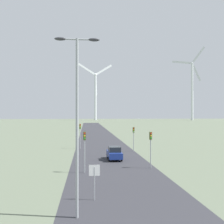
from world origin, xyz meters
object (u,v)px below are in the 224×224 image
Objects in this scene: traffic_light_post_mid_right at (134,134)px; car_approaching at (114,153)px; traffic_light_post_near_right at (151,142)px; wind_turbine_left at (95,92)px; streetlamp at (77,107)px; traffic_light_post_mid_left at (80,131)px; stop_sign_near at (94,175)px; wind_turbine_center at (192,86)px; traffic_light_post_near_left at (85,143)px.

traffic_light_post_mid_right reaches higher than car_approaching.
wind_turbine_left is at bearing 89.68° from traffic_light_post_near_right.
streetlamp is 2.60× the size of traffic_light_post_near_right.
car_approaching is (4.95, -11.90, -2.35)m from traffic_light_post_mid_left.
car_approaching is at bearing 77.38° from streetlamp.
traffic_light_post_mid_left is (-1.71, 28.39, 1.46)m from stop_sign_near.
traffic_light_post_mid_right is 218.99m from wind_turbine_center.
traffic_light_post_near_left is at bearing -87.27° from traffic_light_post_mid_left.
car_approaching is at bearing -91.30° from wind_turbine_left.
wind_turbine_left is at bearing 174.23° from wind_turbine_center.
traffic_light_post_mid_left is at bearing -117.81° from wind_turbine_center.
wind_turbine_left is at bearing 87.73° from streetlamp.
wind_turbine_left is (9.78, 201.02, 23.66)m from traffic_light_post_mid_left.
traffic_light_post_near_right is at bearing -113.83° from wind_turbine_center.
traffic_light_post_mid_right is 0.08× the size of wind_turbine_left.
streetlamp is 0.16× the size of wind_turbine_center.
traffic_light_post_near_left is 1.08× the size of traffic_light_post_mid_right.
traffic_light_post_mid_right is (8.41, 26.92, -3.77)m from streetlamp.
traffic_light_post_near_right is at bearing 59.67° from streetlamp.
streetlamp is 0.20× the size of wind_turbine_left.
traffic_light_post_mid_left reaches higher than traffic_light_post_near_right.
traffic_light_post_near_right reaches higher than car_approaching.
traffic_light_post_mid_left is 202.64m from wind_turbine_left.
traffic_light_post_near_left is 19.44m from traffic_light_post_mid_left.
streetlamp reaches higher than traffic_light_post_near_right.
streetlamp reaches higher than car_approaching.
traffic_light_post_mid_right is at bearing 88.24° from traffic_light_post_near_right.
stop_sign_near is at bearing -101.12° from car_approaching.
wind_turbine_center is at bearing 64.61° from traffic_light_post_near_left.
streetlamp is 4.25× the size of stop_sign_near.
streetlamp is 31.74m from traffic_light_post_mid_left.
wind_turbine_center is (91.40, -9.23, 5.61)m from wind_turbine_left.
traffic_light_post_mid_right is at bearing -90.23° from wind_turbine_left.
wind_turbine_left reaches higher than traffic_light_post_near_right.
wind_turbine_center reaches higher than traffic_light_post_near_left.
stop_sign_near is 16.83m from car_approaching.
wind_turbine_center is (99.46, 220.18, 30.72)m from stop_sign_near.
traffic_light_post_near_right is 231.09m from wind_turbine_center.
traffic_light_post_near_right is at bearing -90.32° from wind_turbine_left.
wind_turbine_left is (0.82, 205.65, 23.93)m from traffic_light_post_mid_right.
traffic_light_post_near_left is 0.06× the size of wind_turbine_center.
streetlamp is at bearing -102.62° from car_approaching.
wind_turbine_center reaches higher than streetlamp.
wind_turbine_left is at bearing 87.22° from traffic_light_post_mid_left.
stop_sign_near is 0.63× the size of traffic_light_post_mid_right.
wind_turbine_center is (101.17, 191.79, 29.27)m from traffic_light_post_mid_left.
stop_sign_near reaches higher than car_approaching.
car_approaching is at bearing -67.42° from traffic_light_post_mid_left.
car_approaching is at bearing -118.89° from traffic_light_post_mid_right.
traffic_light_post_near_right is at bearing -91.76° from traffic_light_post_mid_right.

